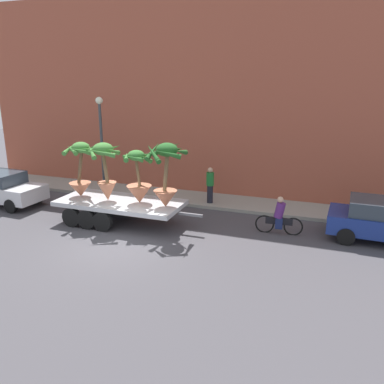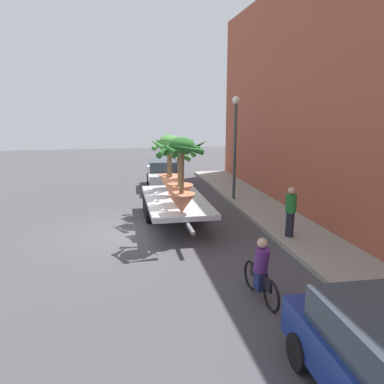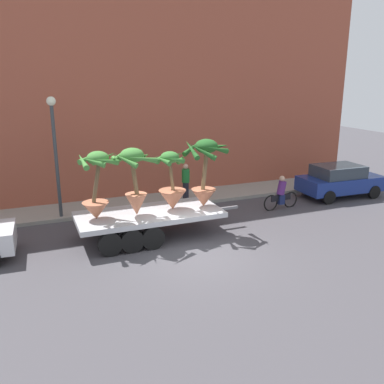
{
  "view_description": "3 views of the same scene",
  "coord_description": "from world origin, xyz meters",
  "px_view_note": "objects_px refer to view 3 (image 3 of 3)",
  "views": [
    {
      "loc": [
        7.18,
        -11.78,
        5.93
      ],
      "look_at": [
        2.0,
        2.4,
        1.55
      ],
      "focal_mm": 37.4,
      "sensor_mm": 36.0,
      "label": 1
    },
    {
      "loc": [
        13.02,
        -0.05,
        4.42
      ],
      "look_at": [
        0.65,
        2.36,
        1.59
      ],
      "focal_mm": 34.88,
      "sensor_mm": 36.0,
      "label": 2
    },
    {
      "loc": [
        -5.05,
        -11.76,
        5.75
      ],
      "look_at": [
        1.09,
        3.12,
        1.22
      ],
      "focal_mm": 38.88,
      "sensor_mm": 36.0,
      "label": 3
    }
  ],
  "objects_px": {
    "potted_palm_rear": "(97,186)",
    "potted_palm_front": "(205,171)",
    "potted_palm_extra": "(134,179)",
    "cyclist": "(281,194)",
    "flatbed_trailer": "(143,219)",
    "parked_car": "(340,180)",
    "pedestrian_near_gate": "(186,181)",
    "street_lamp": "(55,142)",
    "potted_palm_middle": "(172,186)"
  },
  "relations": [
    {
      "from": "flatbed_trailer",
      "to": "potted_palm_extra",
      "type": "distance_m",
      "value": 1.59
    },
    {
      "from": "potted_palm_rear",
      "to": "parked_car",
      "type": "xyz_separation_m",
      "value": [
        11.95,
        1.65,
        -1.33
      ]
    },
    {
      "from": "potted_palm_rear",
      "to": "potted_palm_middle",
      "type": "bearing_deg",
      "value": 0.77
    },
    {
      "from": "potted_palm_rear",
      "to": "potted_palm_front",
      "type": "bearing_deg",
      "value": -1.24
    },
    {
      "from": "potted_palm_extra",
      "to": "parked_car",
      "type": "xyz_separation_m",
      "value": [
        10.69,
        1.76,
        -1.48
      ]
    },
    {
      "from": "potted_palm_front",
      "to": "cyclist",
      "type": "bearing_deg",
      "value": 15.37
    },
    {
      "from": "cyclist",
      "to": "parked_car",
      "type": "height_order",
      "value": "parked_car"
    },
    {
      "from": "flatbed_trailer",
      "to": "pedestrian_near_gate",
      "type": "bearing_deg",
      "value": 48.91
    },
    {
      "from": "potted_palm_rear",
      "to": "potted_palm_extra",
      "type": "relative_size",
      "value": 0.98
    },
    {
      "from": "potted_palm_rear",
      "to": "potted_palm_extra",
      "type": "bearing_deg",
      "value": -5.18
    },
    {
      "from": "potted_palm_front",
      "to": "potted_palm_middle",
      "type": "bearing_deg",
      "value": 174.48
    },
    {
      "from": "street_lamp",
      "to": "pedestrian_near_gate",
      "type": "bearing_deg",
      "value": 2.37
    },
    {
      "from": "potted_palm_middle",
      "to": "pedestrian_near_gate",
      "type": "relative_size",
      "value": 1.27
    },
    {
      "from": "parked_car",
      "to": "potted_palm_extra",
      "type": "bearing_deg",
      "value": -170.63
    },
    {
      "from": "potted_palm_rear",
      "to": "parked_car",
      "type": "relative_size",
      "value": 0.57
    },
    {
      "from": "potted_palm_middle",
      "to": "potted_palm_front",
      "type": "relative_size",
      "value": 0.85
    },
    {
      "from": "pedestrian_near_gate",
      "to": "flatbed_trailer",
      "type": "bearing_deg",
      "value": -131.09
    },
    {
      "from": "cyclist",
      "to": "parked_car",
      "type": "bearing_deg",
      "value": 8.59
    },
    {
      "from": "potted_palm_middle",
      "to": "parked_car",
      "type": "bearing_deg",
      "value": 9.88
    },
    {
      "from": "flatbed_trailer",
      "to": "potted_palm_middle",
      "type": "height_order",
      "value": "potted_palm_middle"
    },
    {
      "from": "potted_palm_extra",
      "to": "street_lamp",
      "type": "xyz_separation_m",
      "value": [
        -2.27,
        3.4,
        0.92
      ]
    },
    {
      "from": "parked_car",
      "to": "street_lamp",
      "type": "height_order",
      "value": "street_lamp"
    },
    {
      "from": "potted_palm_middle",
      "to": "cyclist",
      "type": "xyz_separation_m",
      "value": [
        5.51,
        1.05,
        -1.18
      ]
    },
    {
      "from": "street_lamp",
      "to": "parked_car",
      "type": "bearing_deg",
      "value": -7.21
    },
    {
      "from": "potted_palm_rear",
      "to": "pedestrian_near_gate",
      "type": "bearing_deg",
      "value": 37.34
    },
    {
      "from": "potted_palm_rear",
      "to": "street_lamp",
      "type": "distance_m",
      "value": 3.6
    },
    {
      "from": "potted_palm_extra",
      "to": "pedestrian_near_gate",
      "type": "distance_m",
      "value": 5.1
    },
    {
      "from": "flatbed_trailer",
      "to": "pedestrian_near_gate",
      "type": "distance_m",
      "value": 4.66
    },
    {
      "from": "cyclist",
      "to": "parked_car",
      "type": "xyz_separation_m",
      "value": [
        3.75,
        0.57,
        0.16
      ]
    },
    {
      "from": "pedestrian_near_gate",
      "to": "potted_palm_extra",
      "type": "bearing_deg",
      "value": -132.64
    },
    {
      "from": "parked_car",
      "to": "street_lamp",
      "type": "distance_m",
      "value": 13.28
    },
    {
      "from": "flatbed_trailer",
      "to": "potted_palm_front",
      "type": "distance_m",
      "value": 2.86
    },
    {
      "from": "potted_palm_front",
      "to": "potted_palm_extra",
      "type": "relative_size",
      "value": 1.06
    },
    {
      "from": "potted_palm_front",
      "to": "pedestrian_near_gate",
      "type": "xyz_separation_m",
      "value": [
        0.66,
        3.61,
        -1.28
      ]
    },
    {
      "from": "potted_palm_middle",
      "to": "street_lamp",
      "type": "xyz_separation_m",
      "value": [
        -3.7,
        3.25,
        1.38
      ]
    },
    {
      "from": "cyclist",
      "to": "parked_car",
      "type": "distance_m",
      "value": 3.79
    },
    {
      "from": "cyclist",
      "to": "street_lamp",
      "type": "bearing_deg",
      "value": 166.54
    },
    {
      "from": "potted_palm_rear",
      "to": "cyclist",
      "type": "bearing_deg",
      "value": 7.52
    },
    {
      "from": "potted_palm_middle",
      "to": "potted_palm_extra",
      "type": "distance_m",
      "value": 1.5
    },
    {
      "from": "potted_palm_rear",
      "to": "cyclist",
      "type": "xyz_separation_m",
      "value": [
        8.2,
        1.08,
        -1.48
      ]
    },
    {
      "from": "potted_palm_rear",
      "to": "flatbed_trailer",
      "type": "bearing_deg",
      "value": 0.64
    },
    {
      "from": "cyclist",
      "to": "parked_car",
      "type": "relative_size",
      "value": 0.45
    },
    {
      "from": "potted_palm_extra",
      "to": "cyclist",
      "type": "distance_m",
      "value": 7.23
    },
    {
      "from": "potted_palm_middle",
      "to": "potted_palm_extra",
      "type": "height_order",
      "value": "potted_palm_extra"
    },
    {
      "from": "potted_palm_middle",
      "to": "parked_car",
      "type": "relative_size",
      "value": 0.53
    },
    {
      "from": "flatbed_trailer",
      "to": "potted_palm_front",
      "type": "height_order",
      "value": "potted_palm_front"
    },
    {
      "from": "cyclist",
      "to": "flatbed_trailer",
      "type": "bearing_deg",
      "value": -170.89
    },
    {
      "from": "potted_palm_extra",
      "to": "parked_car",
      "type": "relative_size",
      "value": 0.58
    },
    {
      "from": "potted_palm_front",
      "to": "pedestrian_near_gate",
      "type": "relative_size",
      "value": 1.49
    },
    {
      "from": "potted_palm_extra",
      "to": "street_lamp",
      "type": "distance_m",
      "value": 4.19
    }
  ]
}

